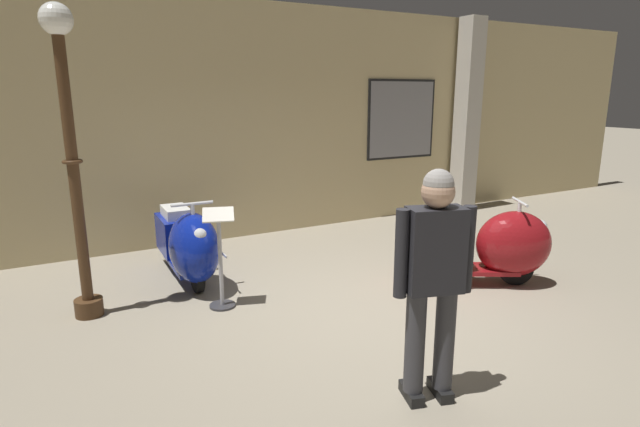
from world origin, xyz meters
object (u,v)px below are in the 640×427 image
object	(u,v)px
scooter_1	(490,247)
lamppost	(71,150)
visitor_0	(434,272)
info_stanchion	(221,267)
scooter_0	(189,244)

from	to	relation	value
scooter_1	lamppost	size ratio (longest dim) A/B	0.56
lamppost	visitor_0	world-z (taller)	lamppost
scooter_1	info_stanchion	bearing A→B (deg)	-166.56
lamppost	info_stanchion	world-z (taller)	lamppost
scooter_0	scooter_1	size ratio (longest dim) A/B	1.02
scooter_1	visitor_0	xyz separation A→B (m)	(-2.18, -1.48, 0.54)
visitor_0	info_stanchion	distance (m)	2.57
info_stanchion	visitor_0	bearing A→B (deg)	-70.77
lamppost	scooter_1	bearing A→B (deg)	-17.38
lamppost	visitor_0	xyz separation A→B (m)	(2.11, -2.82, -0.71)
scooter_1	lamppost	world-z (taller)	lamppost
scooter_1	info_stanchion	distance (m)	3.14
visitor_0	scooter_0	bearing A→B (deg)	33.12
scooter_0	info_stanchion	world-z (taller)	info_stanchion
visitor_0	info_stanchion	xyz separation A→B (m)	(-0.83, 2.37, -0.56)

